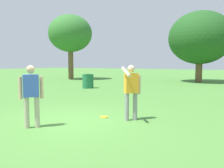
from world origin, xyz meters
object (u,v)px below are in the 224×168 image
trash_can_further_along (89,81)px  tree_broad_center (200,38)px  tree_tall_left (70,34)px  person_catcher (31,92)px  frisbee (104,117)px  trash_can_beside_table (87,81)px  person_thrower (131,88)px

trash_can_further_along → tree_broad_center: size_ratio=0.15×
tree_tall_left → person_catcher: bearing=-52.0°
trash_can_further_along → tree_tall_left: tree_tall_left is taller
frisbee → trash_can_further_along: bearing=129.6°
person_catcher → tree_tall_left: tree_tall_left is taller
person_catcher → trash_can_beside_table: 9.38m
person_catcher → trash_can_further_along: 9.45m
trash_can_beside_table → frisbee: bearing=-49.0°
trash_can_further_along → tree_tall_left: 10.01m
tree_broad_center → trash_can_further_along: bearing=-121.2°
trash_can_beside_table → trash_can_further_along: (0.13, 0.15, 0.00)m
frisbee → person_thrower: bearing=6.6°
tree_tall_left → tree_broad_center: 12.74m
trash_can_beside_table → person_thrower: bearing=-44.3°
person_catcher → tree_broad_center: (1.15, 17.46, 2.99)m
person_thrower → frisbee: 1.30m
frisbee → tree_tall_left: (-12.18, 12.40, 4.75)m
frisbee → trash_can_beside_table: size_ratio=0.26×
person_thrower → tree_tall_left: (-13.07, 12.30, 3.81)m
trash_can_further_along → person_catcher: bearing=-62.6°
trash_can_beside_table → tree_tall_left: size_ratio=0.14×
person_thrower → trash_can_further_along: person_thrower is taller
trash_can_further_along → frisbee: bearing=-50.4°
trash_can_beside_table → trash_can_further_along: size_ratio=1.00×
trash_can_further_along → tree_tall_left: (-6.82, 5.94, 4.28)m
person_catcher → trash_can_beside_table: person_catcher is taller
frisbee → tree_broad_center: bearing=89.5°
trash_can_beside_table → tree_tall_left: (-6.69, 6.08, 4.28)m
trash_can_beside_table → tree_broad_center: bearing=58.6°
person_thrower → tree_tall_left: size_ratio=0.24×
trash_can_further_along → tree_tall_left: bearing=139.0°
frisbee → trash_can_beside_table: trash_can_beside_table is taller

